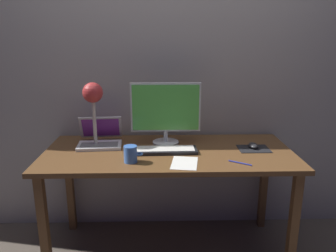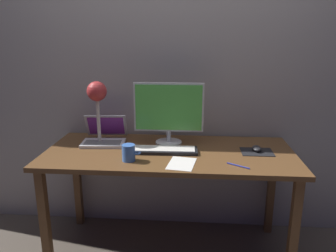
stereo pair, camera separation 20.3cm
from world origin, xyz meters
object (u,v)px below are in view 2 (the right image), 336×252
at_px(monitor, 169,111).
at_px(pen, 238,166).
at_px(keyboard_main, 163,150).
at_px(desk_lamp, 97,100).
at_px(mouse, 257,148).
at_px(coffee_mug, 129,153).
at_px(laptop, 105,135).

bearing_deg(monitor, pen, -41.48).
relative_size(keyboard_main, desk_lamp, 1.02).
relative_size(mouse, coffee_mug, 0.85).
bearing_deg(desk_lamp, keyboard_main, -14.33).
relative_size(desk_lamp, pen, 3.09).
xyz_separation_m(monitor, keyboard_main, (-0.02, -0.17, -0.22)).
xyz_separation_m(keyboard_main, pen, (0.45, -0.21, -0.01)).
relative_size(keyboard_main, coffee_mug, 3.91).
height_order(desk_lamp, pen, desk_lamp).
relative_size(monitor, laptop, 1.53).
bearing_deg(keyboard_main, laptop, 157.95).
bearing_deg(keyboard_main, desk_lamp, 165.67).
xyz_separation_m(laptop, desk_lamp, (-0.02, -0.06, 0.25)).
bearing_deg(desk_lamp, laptop, 70.23).
height_order(desk_lamp, coffee_mug, desk_lamp).
bearing_deg(laptop, monitor, -0.33).
xyz_separation_m(keyboard_main, mouse, (0.60, 0.06, 0.01)).
distance_m(monitor, mouse, 0.62).
bearing_deg(desk_lamp, coffee_mug, -47.54).
height_order(laptop, desk_lamp, desk_lamp).
height_order(coffee_mug, pen, coffee_mug).
xyz_separation_m(monitor, coffee_mug, (-0.21, -0.34, -0.18)).
bearing_deg(coffee_mug, mouse, 15.94).
bearing_deg(keyboard_main, mouse, 5.41).
bearing_deg(desk_lamp, pen, -19.77).
height_order(keyboard_main, desk_lamp, desk_lamp).
relative_size(laptop, pen, 2.19).
relative_size(keyboard_main, laptop, 1.45).
height_order(keyboard_main, laptop, laptop).
bearing_deg(coffee_mug, desk_lamp, 132.46).
relative_size(coffee_mug, pen, 0.81).
height_order(monitor, coffee_mug, monitor).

